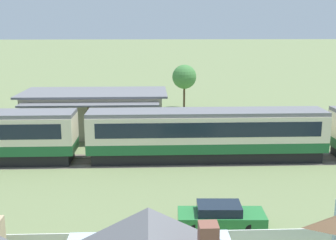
# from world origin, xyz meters

# --- Properties ---
(ground_plane) EXTENTS (600.00, 600.00, 0.00)m
(ground_plane) POSITION_xyz_m (0.00, 0.00, 0.00)
(ground_plane) COLOR #707F51
(passenger_train) EXTENTS (58.88, 3.12, 4.08)m
(passenger_train) POSITION_xyz_m (7.14, -0.60, 2.27)
(passenger_train) COLOR #1E6033
(passenger_train) RESTS_ON ground_plane
(railway_track) EXTENTS (96.03, 3.60, 0.04)m
(railway_track) POSITION_xyz_m (10.27, -0.60, 0.01)
(railway_track) COLOR #665B51
(railway_track) RESTS_ON ground_plane
(station_building) EXTENTS (14.21, 8.08, 4.26)m
(station_building) POSITION_xyz_m (-3.11, 8.33, 2.16)
(station_building) COLOR #BCB293
(station_building) RESTS_ON ground_plane
(parked_car_green_2) EXTENTS (4.71, 1.96, 1.36)m
(parked_car_green_2) POSITION_xyz_m (6.14, -12.33, 0.64)
(parked_car_green_2) COLOR #287A38
(parked_car_green_2) RESTS_ON ground_plane
(yard_tree_2) EXTENTS (3.12, 3.12, 5.71)m
(yard_tree_2) POSITION_xyz_m (6.79, 21.06, 4.13)
(yard_tree_2) COLOR #4C3823
(yard_tree_2) RESTS_ON ground_plane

